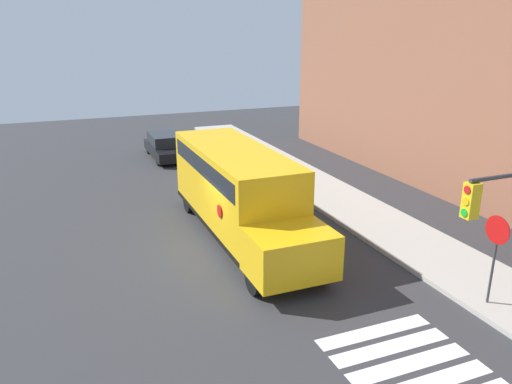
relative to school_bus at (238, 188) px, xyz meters
name	(u,v)px	position (x,y,z in m)	size (l,w,h in m)	color
ground_plane	(223,250)	(1.15, -0.99, -1.83)	(60.00, 60.00, 0.00)	#333335
sidewalk_strip	(379,223)	(1.15, 5.51, -1.76)	(44.00, 3.00, 0.15)	#B2ADA3
crosswalk_stripes	(409,364)	(8.71, 1.01, -1.83)	(3.30, 3.20, 0.01)	white
school_bus	(238,188)	(0.00, 0.00, 0.00)	(9.68, 2.57, 3.23)	yellow
parked_car	(166,146)	(-12.74, 0.05, -1.13)	(4.73, 1.84, 1.42)	black
stop_sign	(495,247)	(7.47, 4.61, 0.00)	(0.79, 0.10, 2.72)	#38383A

